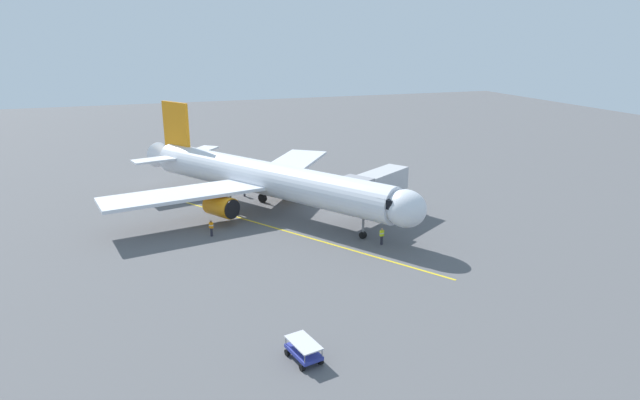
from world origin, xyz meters
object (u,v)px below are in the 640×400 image
Objects in this scene: ground_crew_wing_walker at (244,190)px; jet_bridge at (372,187)px; ground_crew_loader at (211,228)px; ground_crew_marshaller at (382,236)px; baggage_cart_portside at (304,351)px; belt_loader_near_nose at (242,174)px; airplane at (263,178)px.

jet_bridge is at bearing 130.44° from ground_crew_wing_walker.
jet_bridge is at bearing 178.08° from ground_crew_loader.
ground_crew_marshaller is 20.81m from baggage_cart_portside.
baggage_cart_portside is (3.62, 36.84, -0.23)m from ground_crew_wing_walker.
jet_bridge is 24.38m from belt_loader_near_nose.
baggage_cart_portside is (15.12, 23.35, -3.11)m from jet_bridge.
jet_bridge is (-10.62, 6.58, -0.24)m from airplane.
baggage_cart_portside is (4.50, 29.92, -3.35)m from airplane.
airplane is 12.50m from jet_bridge.
jet_bridge reaches higher than ground_crew_marshaller.
belt_loader_near_nose is at bearing -108.80° from ground_crew_loader.
belt_loader_near_nose reaches higher than ground_crew_marshaller.
baggage_cart_portside is at bearing 83.82° from belt_loader_near_nose.
airplane is 3.37× the size of jet_bridge.
baggage_cart_portside is (-2.36, 23.93, -0.23)m from ground_crew_loader.
ground_crew_wing_walker is at bearing -114.85° from ground_crew_loader.
ground_crew_marshaller is 22.67m from ground_crew_wing_walker.
jet_bridge is 6.20× the size of ground_crew_wing_walker.
jet_bridge is at bearing 114.98° from belt_loader_near_nose.
ground_crew_loader reaches higher than baggage_cart_portside.
ground_crew_wing_walker is at bearing -49.56° from jet_bridge.
ground_crew_marshaller is at bearing 73.66° from jet_bridge.
ground_crew_loader is (15.39, -7.71, 0.00)m from ground_crew_marshaller.
belt_loader_near_nose is 1.61× the size of baggage_cart_portside.
jet_bridge reaches higher than ground_crew_loader.
ground_crew_wing_walker is 0.37× the size of belt_loader_near_nose.
airplane is at bearing 97.25° from ground_crew_wing_walker.
airplane is 15.71m from belt_loader_near_nose.
ground_crew_marshaller is at bearing 153.39° from ground_crew_loader.
ground_crew_wing_walker is (0.88, -6.92, -3.12)m from airplane.
airplane is 9.63m from ground_crew_loader.
belt_loader_near_nose is 45.54m from baggage_cart_portside.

